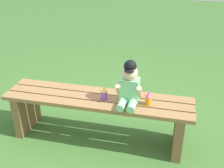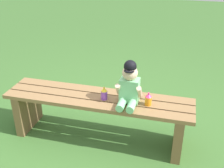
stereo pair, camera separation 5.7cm
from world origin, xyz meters
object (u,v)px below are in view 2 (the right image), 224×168
(sippy_cup_left, at_px, (104,93))
(sippy_cup_right, at_px, (148,99))
(child_figure, at_px, (129,85))
(park_bench, at_px, (98,110))

(sippy_cup_left, bearing_deg, sippy_cup_right, 0.00)
(child_figure, bearing_deg, sippy_cup_right, 2.36)
(park_bench, relative_size, child_figure, 4.39)
(child_figure, distance_m, sippy_cup_right, 0.21)
(park_bench, height_order, child_figure, child_figure)
(park_bench, xyz_separation_m, sippy_cup_left, (0.07, -0.02, 0.20))
(park_bench, xyz_separation_m, child_figure, (0.30, -0.03, 0.32))
(child_figure, bearing_deg, sippy_cup_left, 178.24)
(park_bench, distance_m, sippy_cup_right, 0.52)
(sippy_cup_left, bearing_deg, park_bench, 161.99)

